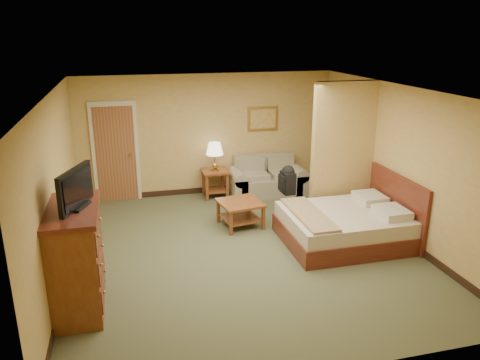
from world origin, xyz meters
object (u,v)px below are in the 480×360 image
object	(u,v)px
dresser	(75,259)
bed	(348,225)
coffee_table	(240,209)
loveseat	(267,182)

from	to	relation	value
dresser	bed	size ratio (longest dim) A/B	0.68
coffee_table	bed	bearing A→B (deg)	-34.26
dresser	bed	xyz separation A→B (m)	(4.29, 0.96, -0.39)
loveseat	coffee_table	distance (m)	1.87
loveseat	dresser	distance (m)	5.20
dresser	bed	distance (m)	4.42
dresser	bed	bearing A→B (deg)	12.62
loveseat	coffee_table	xyz separation A→B (m)	(-1.01, -1.58, 0.07)
loveseat	dresser	world-z (taller)	dresser
dresser	loveseat	bearing A→B (deg)	44.49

